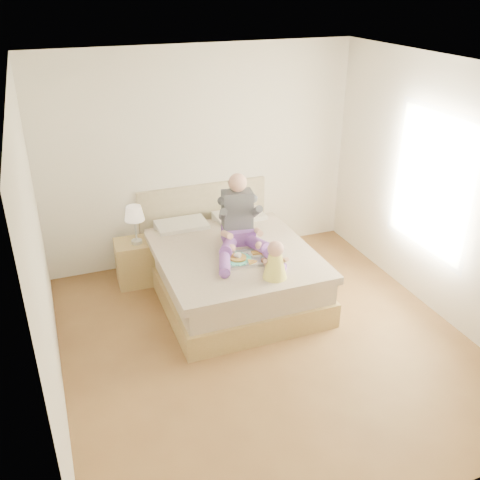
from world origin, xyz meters
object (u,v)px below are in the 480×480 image
object	(u,v)px
nightstand	(135,262)
baby	(275,262)
tray	(246,257)
bed	(229,267)
adult	(240,227)

from	to	relation	value
nightstand	baby	size ratio (longest dim) A/B	1.33
tray	bed	bearing A→B (deg)	103.24
tray	baby	distance (m)	0.48
bed	baby	distance (m)	0.99
bed	adult	bearing A→B (deg)	-40.13
nightstand	adult	size ratio (longest dim) A/B	0.51
adult	tray	bearing A→B (deg)	-89.96
adult	baby	distance (m)	0.77
bed	nightstand	xyz separation A→B (m)	(-1.00, 0.58, -0.04)
bed	nightstand	world-z (taller)	bed
nightstand	baby	xyz separation A→B (m)	(1.19, -1.44, 0.50)
nightstand	baby	bearing A→B (deg)	-48.11
baby	bed	bearing A→B (deg)	114.83
nightstand	adult	bearing A→B (deg)	-28.96
bed	baby	xyz separation A→B (m)	(0.19, -0.85, 0.46)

